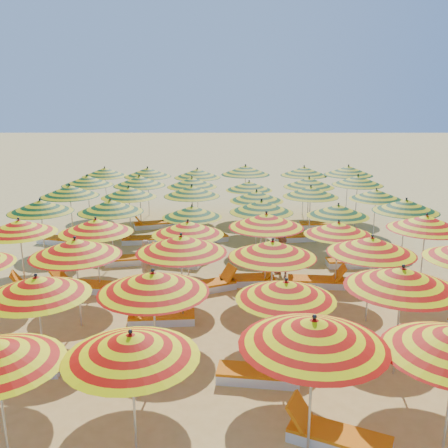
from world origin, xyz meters
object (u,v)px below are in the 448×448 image
at_px(umbrella_47, 348,171).
at_px(umbrella_42, 105,172).
at_px(umbrella_44, 197,173).
at_px(lounger_10, 209,286).
at_px(lounger_12, 318,281).
at_px(umbrella_37, 139,181).
at_px(umbrella_13, 75,247).
at_px(lounger_16, 353,262).
at_px(umbrella_26, 192,212).
at_px(umbrella_3, 314,332).
at_px(umbrella_23, 426,222).
at_px(umbrella_36, 87,181).
at_px(umbrella_33, 257,196).
at_px(umbrella_35, 376,194).
at_px(umbrella_7, 37,286).
at_px(beachgoer_b, 282,257).
at_px(lounger_11, 248,279).
at_px(umbrella_18, 19,227).
at_px(umbrella_14, 181,244).
at_px(umbrella_30, 70,191).
at_px(umbrella_16, 372,245).
at_px(umbrella_21, 266,220).
at_px(umbrella_27, 261,206).
at_px(umbrella_29, 406,206).
at_px(lounger_0, 336,437).
at_px(lounger_3, 18,367).
at_px(lounger_14, 131,259).
at_px(umbrella_8, 153,282).
at_px(umbrella_10, 402,278).
at_px(umbrella_41, 358,180).
at_px(umbrella_2, 131,346).
at_px(umbrella_9, 286,290).
at_px(lounger_4, 260,374).
at_px(lounger_19, 205,239).
at_px(lounger_18, 143,239).
at_px(lounger_21, 153,224).
at_px(umbrella_31, 129,192).
at_px(lounger_20, 293,237).
at_px(lounger_6, 160,317).
at_px(lounger_22, 182,223).
at_px(umbrella_32, 192,191).
at_px(umbrella_28, 338,210).
at_px(umbrella_24, 40,206).
at_px(umbrella_38, 192,182).
at_px(lounger_8, 42,287).
at_px(umbrella_15, 273,249).
at_px(lounger_15, 176,261).
at_px(lounger_17, 60,240).
at_px(lounger_23, 321,225).
at_px(umbrella_19, 96,226).
at_px(umbrella_20, 188,228).

bearing_deg(umbrella_47, umbrella_42, 178.30).
bearing_deg(umbrella_44, lounger_10, -84.98).
bearing_deg(lounger_12, umbrella_37, 139.03).
height_order(umbrella_13, lounger_16, umbrella_13).
bearing_deg(umbrella_42, umbrella_26, -58.26).
height_order(umbrella_3, umbrella_23, umbrella_3).
height_order(umbrella_13, umbrella_36, umbrella_13).
relative_size(umbrella_33, umbrella_42, 1.10).
height_order(umbrella_36, lounger_12, umbrella_36).
distance_m(umbrella_23, lounger_16, 3.22).
bearing_deg(umbrella_42, lounger_16, -37.14).
bearing_deg(lounger_10, umbrella_35, 13.53).
bearing_deg(umbrella_7, umbrella_44, 80.09).
relative_size(umbrella_23, beachgoer_b, 2.14).
relative_size(umbrella_26, lounger_11, 1.48).
relative_size(umbrella_18, umbrella_33, 0.89).
bearing_deg(umbrella_14, umbrella_30, 124.82).
xyz_separation_m(umbrella_7, umbrella_16, (7.48, 2.57, 0.07)).
height_order(umbrella_21, umbrella_27, umbrella_21).
distance_m(umbrella_29, lounger_0, 10.40).
distance_m(lounger_3, lounger_14, 7.13).
height_order(umbrella_8, umbrella_37, umbrella_8).
bearing_deg(umbrella_10, umbrella_41, 79.65).
bearing_deg(umbrella_44, umbrella_2, -90.42).
relative_size(umbrella_9, lounger_4, 1.29).
distance_m(umbrella_8, lounger_19, 9.93).
xyz_separation_m(lounger_18, lounger_21, (0.07, 2.34, 0.00)).
distance_m(umbrella_8, umbrella_16, 5.74).
distance_m(umbrella_2, umbrella_31, 12.37).
xyz_separation_m(umbrella_18, umbrella_26, (4.89, 2.36, -0.11)).
distance_m(umbrella_2, lounger_20, 13.16).
distance_m(lounger_6, lounger_22, 9.65).
bearing_deg(lounger_21, umbrella_36, -19.77).
height_order(umbrella_32, lounger_12, umbrella_32).
bearing_deg(lounger_14, umbrella_28, -12.00).
distance_m(umbrella_24, umbrella_38, 6.85).
height_order(umbrella_37, lounger_8, umbrella_37).
relative_size(umbrella_16, umbrella_33, 0.94).
distance_m(umbrella_15, umbrella_31, 8.87).
bearing_deg(lounger_15, lounger_6, 105.29).
relative_size(lounger_17, lounger_23, 1.04).
bearing_deg(umbrella_29, lounger_12, -147.41).
bearing_deg(beachgoer_b, umbrella_44, 166.64).
distance_m(umbrella_13, umbrella_19, 2.39).
height_order(umbrella_18, lounger_21, umbrella_18).
relative_size(umbrella_28, umbrella_41, 1.10).
bearing_deg(umbrella_20, umbrella_31, 117.73).
bearing_deg(umbrella_35, umbrella_31, 179.88).
distance_m(umbrella_9, umbrella_33, 9.38).
bearing_deg(lounger_20, lounger_15, 25.32).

